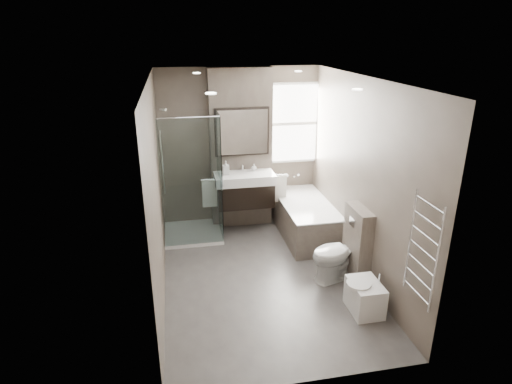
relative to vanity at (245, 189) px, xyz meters
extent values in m
cube|color=#4E4A47|center=(0.00, -1.43, -0.77)|extent=(2.65, 3.85, 0.05)
cube|color=silver|center=(0.00, -1.43, 1.88)|extent=(2.65, 3.85, 0.05)
cube|color=#63574C|center=(0.00, 0.50, 0.56)|extent=(2.65, 0.05, 2.60)
cube|color=#63574C|center=(0.00, -3.35, 0.56)|extent=(2.65, 0.05, 2.60)
cube|color=#63574C|center=(-1.32, -1.43, 0.56)|extent=(0.05, 3.85, 2.60)
cube|color=#63574C|center=(1.32, -1.43, 0.56)|extent=(0.05, 3.85, 2.60)
cube|color=#5D534A|center=(0.00, 0.35, 0.56)|extent=(1.00, 0.25, 2.60)
cube|color=black|center=(0.00, 0.00, -0.08)|extent=(0.90, 0.45, 0.38)
cube|color=white|center=(0.00, 0.00, 0.18)|extent=(0.95, 0.47, 0.15)
cylinder|color=silver|center=(0.00, 0.17, 0.32)|extent=(0.03, 0.03, 0.12)
cylinder|color=silver|center=(0.00, 0.11, 0.37)|extent=(0.02, 0.12, 0.02)
cube|color=black|center=(0.00, 0.19, 0.89)|extent=(0.86, 0.06, 0.76)
cube|color=white|center=(0.00, 0.15, 0.89)|extent=(0.80, 0.02, 0.70)
cube|color=silver|center=(-0.56, -0.02, -0.02)|extent=(0.24, 0.06, 0.44)
cube|color=silver|center=(0.56, -0.02, -0.02)|extent=(0.24, 0.06, 0.44)
cube|color=white|center=(-0.85, 0.02, -0.71)|extent=(0.90, 0.90, 0.06)
cube|color=white|center=(-0.85, -0.42, 0.29)|extent=(0.88, 0.01, 1.94)
cube|color=white|center=(-0.41, 0.02, 0.29)|extent=(0.01, 0.88, 1.94)
cylinder|color=silver|center=(-1.25, 0.02, 0.51)|extent=(0.02, 0.02, 1.00)
cube|color=#5D534A|center=(0.93, -0.33, -0.47)|extent=(0.75, 1.60, 0.55)
cube|color=white|center=(0.93, -0.33, -0.19)|extent=(0.75, 1.60, 0.03)
cube|color=white|center=(0.93, -0.33, -0.25)|extent=(0.61, 1.42, 0.12)
cube|color=white|center=(0.90, 0.45, 0.93)|extent=(0.98, 0.04, 1.33)
cube|color=white|center=(0.90, 0.43, 0.93)|extent=(0.90, 0.01, 1.25)
cube|color=white|center=(0.90, 0.42, 0.93)|extent=(0.90, 0.01, 0.05)
imported|color=white|center=(0.97, -1.65, -0.36)|extent=(0.84, 0.62, 0.76)
cube|color=#5D534A|center=(1.21, -1.68, -0.24)|extent=(0.18, 0.55, 1.00)
cube|color=silver|center=(1.11, -1.68, 0.08)|extent=(0.01, 0.16, 0.11)
cube|color=white|center=(1.02, -2.40, -0.55)|extent=(0.34, 0.47, 0.38)
cylinder|color=white|center=(0.93, -2.40, -0.37)|extent=(0.28, 0.28, 0.05)
cylinder|color=silver|center=(1.18, -2.40, -0.30)|extent=(0.02, 0.02, 0.10)
cylinder|color=silver|center=(1.25, -3.26, 0.38)|extent=(0.03, 0.03, 1.10)
cylinder|color=silver|center=(1.25, -2.80, 0.38)|extent=(0.03, 0.03, 1.10)
cube|color=silver|center=(1.25, -3.03, 0.38)|extent=(0.02, 0.46, 1.00)
imported|color=white|center=(-0.29, 0.03, 0.37)|extent=(0.10, 0.10, 0.22)
imported|color=white|center=(0.18, 0.13, 0.32)|extent=(0.09, 0.09, 0.12)
camera|label=1|loc=(-1.05, -6.32, 2.37)|focal=30.00mm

